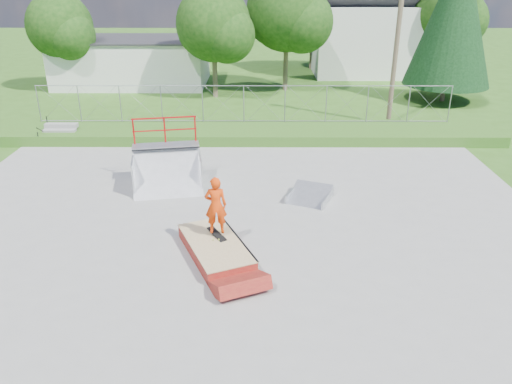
# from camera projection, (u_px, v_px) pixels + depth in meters

# --- Properties ---
(ground) EXTENTS (120.00, 120.00, 0.00)m
(ground) POSITION_uv_depth(u_px,v_px,m) (235.00, 233.00, 15.15)
(ground) COLOR #315919
(ground) RESTS_ON ground
(concrete_pad) EXTENTS (20.00, 16.00, 0.04)m
(concrete_pad) POSITION_uv_depth(u_px,v_px,m) (235.00, 233.00, 15.14)
(concrete_pad) COLOR gray
(concrete_pad) RESTS_ON ground
(grass_berm) EXTENTS (24.00, 3.00, 0.50)m
(grass_berm) POSITION_uv_depth(u_px,v_px,m) (243.00, 133.00, 23.74)
(grass_berm) COLOR #315919
(grass_berm) RESTS_ON ground
(grind_box) EXTENTS (2.40, 3.18, 0.43)m
(grind_box) POSITION_uv_depth(u_px,v_px,m) (216.00, 249.00, 13.89)
(grind_box) COLOR maroon
(grind_box) RESTS_ON concrete_pad
(quarter_pipe) EXTENTS (2.75, 2.45, 2.42)m
(quarter_pipe) POSITION_uv_depth(u_px,v_px,m) (166.00, 158.00, 17.76)
(quarter_pipe) COLOR #A8ABB1
(quarter_pipe) RESTS_ON concrete_pad
(flat_bank_ramp) EXTENTS (1.77, 1.82, 0.41)m
(flat_bank_ramp) POSITION_uv_depth(u_px,v_px,m) (309.00, 195.00, 17.22)
(flat_bank_ramp) COLOR #A8ABB1
(flat_bank_ramp) RESTS_ON concrete_pad
(skateboard) EXTENTS (0.64, 0.78, 0.13)m
(skateboard) POSITION_uv_depth(u_px,v_px,m) (217.00, 234.00, 14.12)
(skateboard) COLOR black
(skateboard) RESTS_ON grind_box
(skater) EXTENTS (0.63, 0.44, 1.67)m
(skater) POSITION_uv_depth(u_px,v_px,m) (216.00, 208.00, 13.78)
(skater) COLOR red
(skater) RESTS_ON grind_box
(concrete_stairs) EXTENTS (1.50, 1.60, 0.80)m
(concrete_stairs) POSITION_uv_depth(u_px,v_px,m) (59.00, 135.00, 22.98)
(concrete_stairs) COLOR gray
(concrete_stairs) RESTS_ON ground
(chain_link_fence) EXTENTS (20.00, 0.06, 1.80)m
(chain_link_fence) POSITION_uv_depth(u_px,v_px,m) (244.00, 104.00, 24.18)
(chain_link_fence) COLOR gray
(chain_link_fence) RESTS_ON grass_berm
(utility_building_flat) EXTENTS (10.00, 6.00, 3.00)m
(utility_building_flat) POSITION_uv_depth(u_px,v_px,m) (133.00, 62.00, 34.69)
(utility_building_flat) COLOR silver
(utility_building_flat) RESTS_ON ground
(gable_house) EXTENTS (8.40, 6.08, 8.94)m
(gable_house) POSITION_uv_depth(u_px,v_px,m) (369.00, 22.00, 37.33)
(gable_house) COLOR silver
(gable_house) RESTS_ON ground
(utility_pole) EXTENTS (0.24, 0.24, 8.00)m
(utility_pole) POSITION_uv_depth(u_px,v_px,m) (397.00, 44.00, 24.47)
(utility_pole) COLOR brown
(utility_pole) RESTS_ON ground
(tree_left_near) EXTENTS (4.76, 4.48, 6.65)m
(tree_left_near) POSITION_uv_depth(u_px,v_px,m) (217.00, 27.00, 29.74)
(tree_left_near) COLOR brown
(tree_left_near) RESTS_ON ground
(tree_center) EXTENTS (5.44, 5.12, 7.60)m
(tree_center) POSITION_uv_depth(u_px,v_px,m) (292.00, 14.00, 31.29)
(tree_center) COLOR brown
(tree_center) RESTS_ON ground
(tree_left_far) EXTENTS (4.42, 4.16, 6.18)m
(tree_left_far) POSITION_uv_depth(u_px,v_px,m) (63.00, 29.00, 31.75)
(tree_left_far) COLOR brown
(tree_left_far) RESTS_ON ground
(tree_right_far) EXTENTS (5.10, 4.80, 7.12)m
(tree_right_far) POSITION_uv_depth(u_px,v_px,m) (451.00, 14.00, 35.03)
(tree_right_far) COLOR brown
(tree_right_far) RESTS_ON ground
(tree_back_mid) EXTENTS (4.08, 3.84, 5.70)m
(tree_back_mid) POSITION_uv_depth(u_px,v_px,m) (316.00, 22.00, 39.12)
(tree_back_mid) COLOR brown
(tree_back_mid) RESTS_ON ground
(conifer_tree) EXTENTS (5.04, 5.04, 9.10)m
(conifer_tree) POSITION_uv_depth(u_px,v_px,m) (455.00, 14.00, 28.60)
(conifer_tree) COLOR brown
(conifer_tree) RESTS_ON ground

